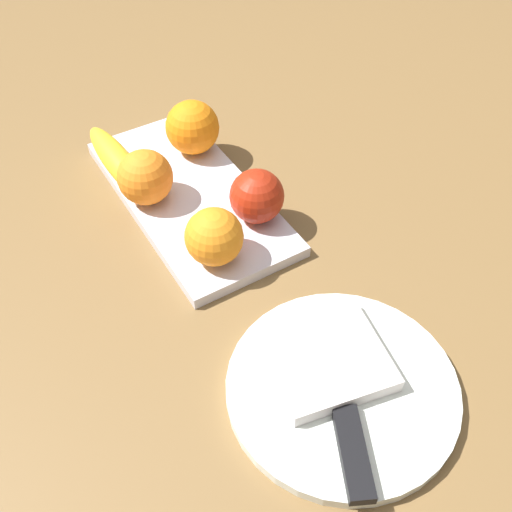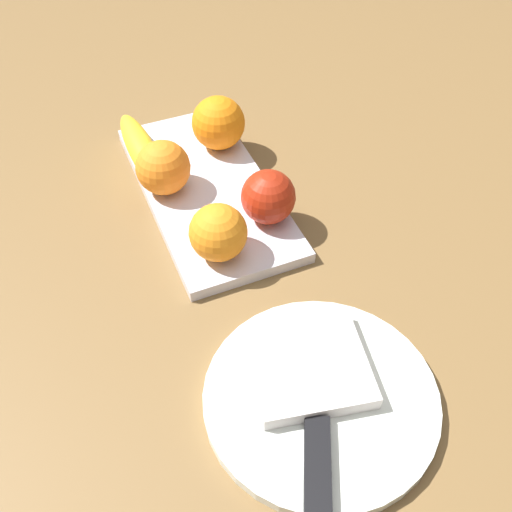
{
  "view_description": "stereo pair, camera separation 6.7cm",
  "coord_description": "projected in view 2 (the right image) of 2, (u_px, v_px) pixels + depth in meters",
  "views": [
    {
      "loc": [
        -0.51,
        0.23,
        0.54
      ],
      "look_at": [
        -0.13,
        -0.0,
        0.05
      ],
      "focal_mm": 41.96,
      "sensor_mm": 36.0,
      "label": 1
    },
    {
      "loc": [
        -0.54,
        0.17,
        0.54
      ],
      "look_at": [
        -0.13,
        -0.0,
        0.05
      ],
      "focal_mm": 41.96,
      "sensor_mm": 36.0,
      "label": 2
    }
  ],
  "objects": [
    {
      "name": "ground_plane",
      "position": [
        218.0,
        215.0,
        0.78
      ],
      "size": [
        2.4,
        2.4,
        0.0
      ],
      "primitive_type": "plane",
      "color": "brown"
    },
    {
      "name": "fruit_tray",
      "position": [
        208.0,
        190.0,
        0.8
      ],
      "size": [
        0.34,
        0.16,
        0.02
      ],
      "primitive_type": "cube",
      "color": "silver",
      "rests_on": "ground_plane"
    },
    {
      "name": "apple",
      "position": [
        268.0,
        197.0,
        0.73
      ],
      "size": [
        0.07,
        0.07,
        0.07
      ],
      "primitive_type": "sphere",
      "color": "#A92510",
      "rests_on": "fruit_tray"
    },
    {
      "name": "banana",
      "position": [
        143.0,
        152.0,
        0.82
      ],
      "size": [
        0.19,
        0.04,
        0.04
      ],
      "primitive_type": "ellipsoid",
      "rotation": [
        0.0,
        0.0,
        0.03
      ],
      "color": "yellow",
      "rests_on": "fruit_tray"
    },
    {
      "name": "orange_near_apple",
      "position": [
        218.0,
        123.0,
        0.83
      ],
      "size": [
        0.07,
        0.07,
        0.07
      ],
      "primitive_type": "sphere",
      "color": "orange",
      "rests_on": "fruit_tray"
    },
    {
      "name": "orange_near_banana",
      "position": [
        218.0,
        233.0,
        0.69
      ],
      "size": [
        0.07,
        0.07,
        0.07
      ],
      "primitive_type": "sphere",
      "color": "orange",
      "rests_on": "fruit_tray"
    },
    {
      "name": "orange_center",
      "position": [
        163.0,
        168.0,
        0.77
      ],
      "size": [
        0.07,
        0.07,
        0.07
      ],
      "primitive_type": "sphere",
      "color": "orange",
      "rests_on": "fruit_tray"
    },
    {
      "name": "dinner_plate",
      "position": [
        322.0,
        398.0,
        0.59
      ],
      "size": [
        0.23,
        0.23,
        0.01
      ],
      "primitive_type": "cylinder",
      "color": "white",
      "rests_on": "ground_plane"
    },
    {
      "name": "folded_napkin",
      "position": [
        310.0,
        366.0,
        0.6
      ],
      "size": [
        0.13,
        0.13,
        0.02
      ],
      "primitive_type": "cube",
      "rotation": [
        0.0,
        0.0,
        -0.2
      ],
      "color": "white",
      "rests_on": "dinner_plate"
    },
    {
      "name": "knife",
      "position": [
        317.0,
        448.0,
        0.55
      ],
      "size": [
        0.17,
        0.1,
        0.01
      ],
      "rotation": [
        0.0,
        0.0,
        -0.46
      ],
      "color": "silver",
      "rests_on": "dinner_plate"
    }
  ]
}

